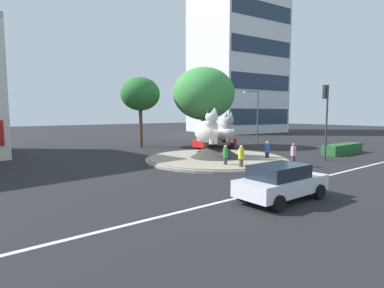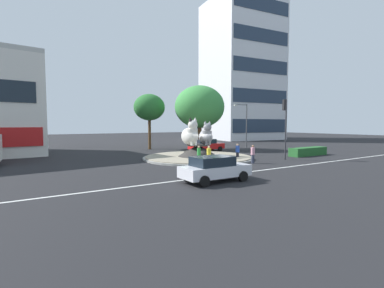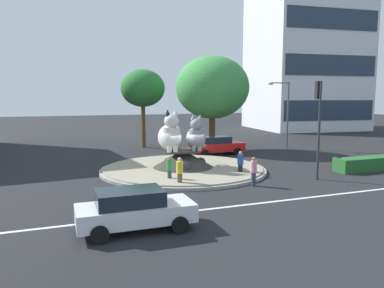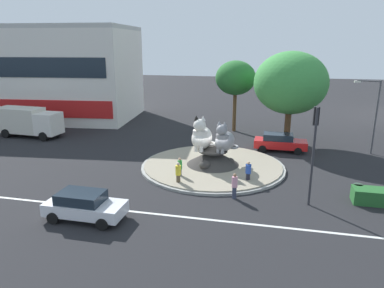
# 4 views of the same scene
# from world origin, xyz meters

# --- Properties ---
(ground_plane) EXTENTS (160.00, 160.00, 0.00)m
(ground_plane) POSITION_xyz_m (0.00, 0.00, 0.00)
(ground_plane) COLOR black
(lane_centreline) EXTENTS (112.00, 0.20, 0.01)m
(lane_centreline) POSITION_xyz_m (0.00, -8.48, 0.00)
(lane_centreline) COLOR silver
(lane_centreline) RESTS_ON ground
(roundabout_island) EXTENTS (11.04, 11.04, 1.43)m
(roundabout_island) POSITION_xyz_m (0.00, -0.01, 0.41)
(roundabout_island) COLOR gray
(roundabout_island) RESTS_ON ground
(cat_statue_white) EXTENTS (1.95, 2.80, 2.72)m
(cat_statue_white) POSITION_xyz_m (-0.90, 0.00, 2.42)
(cat_statue_white) COLOR silver
(cat_statue_white) RESTS_ON roundabout_island
(cat_statue_grey) EXTENTS (2.10, 2.47, 2.38)m
(cat_statue_grey) POSITION_xyz_m (0.87, -0.17, 2.30)
(cat_statue_grey) COLOR gray
(cat_statue_grey) RESTS_ON roundabout_island
(traffic_light_mast) EXTENTS (0.33, 0.46, 5.86)m
(traffic_light_mast) POSITION_xyz_m (6.67, -5.22, 4.04)
(traffic_light_mast) COLOR #2D2D33
(traffic_light_mast) RESTS_ON ground
(office_tower) EXTENTS (16.29, 15.60, 30.84)m
(office_tower) POSITION_xyz_m (28.87, 25.40, 15.42)
(office_tower) COLOR silver
(office_tower) RESTS_ON ground
(clipped_hedge_strip) EXTENTS (5.18, 1.20, 0.90)m
(clipped_hedge_strip) POSITION_xyz_m (11.86, -4.24, 0.45)
(clipped_hedge_strip) COLOR #235B28
(clipped_hedge_strip) RESTS_ON ground
(broadleaf_tree_behind_island) EXTENTS (6.70, 6.70, 8.65)m
(broadleaf_tree_behind_island) POSITION_xyz_m (5.74, 8.22, 5.79)
(broadleaf_tree_behind_island) COLOR brown
(broadleaf_tree_behind_island) RESTS_ON ground
(second_tree_near_tower) EXTENTS (4.26, 4.26, 7.59)m
(second_tree_near_tower) POSITION_xyz_m (0.25, 12.41, 5.75)
(second_tree_near_tower) COLOR brown
(second_tree_near_tower) RESTS_ON ground
(streetlight_arm) EXTENTS (2.02, 0.69, 6.34)m
(streetlight_arm) POSITION_xyz_m (12.62, 6.69, 3.73)
(streetlight_arm) COLOR #4C4C51
(streetlight_arm) RESTS_ON ground
(pedestrian_yellow_shirt) EXTENTS (0.37, 0.37, 1.65)m
(pedestrian_yellow_shirt) POSITION_xyz_m (-1.65, -4.14, 0.86)
(pedestrian_yellow_shirt) COLOR brown
(pedestrian_yellow_shirt) RESTS_ON ground
(pedestrian_green_shirt) EXTENTS (0.32, 0.32, 1.58)m
(pedestrian_green_shirt) POSITION_xyz_m (-1.86, -2.92, 0.84)
(pedestrian_green_shirt) COLOR #33384C
(pedestrian_green_shirt) RESTS_ON ground
(pedestrian_pink_shirt) EXTENTS (0.36, 0.36, 1.64)m
(pedestrian_pink_shirt) POSITION_xyz_m (2.26, -5.39, 0.86)
(pedestrian_pink_shirt) COLOR #33384C
(pedestrian_pink_shirt) RESTS_ON ground
(pedestrian_blue_shirt) EXTENTS (0.38, 0.38, 1.56)m
(pedestrian_blue_shirt) POSITION_xyz_m (2.89, -2.67, 0.81)
(pedestrian_blue_shirt) COLOR black
(pedestrian_blue_shirt) RESTS_ON ground
(sedan_on_far_lane) EXTENTS (4.34, 2.08, 1.55)m
(sedan_on_far_lane) POSITION_xyz_m (-5.40, -9.87, 0.81)
(sedan_on_far_lane) COLOR silver
(sedan_on_far_lane) RESTS_ON ground
(hatchback_near_shophouse) EXTENTS (4.58, 2.01, 1.58)m
(hatchback_near_shophouse) POSITION_xyz_m (5.07, 5.73, 0.82)
(hatchback_near_shophouse) COLOR red
(hatchback_near_shophouse) RESTS_ON ground
(litter_bin) EXTENTS (0.56, 0.56, 0.90)m
(litter_bin) POSITION_xyz_m (9.69, -3.61, 0.45)
(litter_bin) COLOR #2D4233
(litter_bin) RESTS_ON ground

